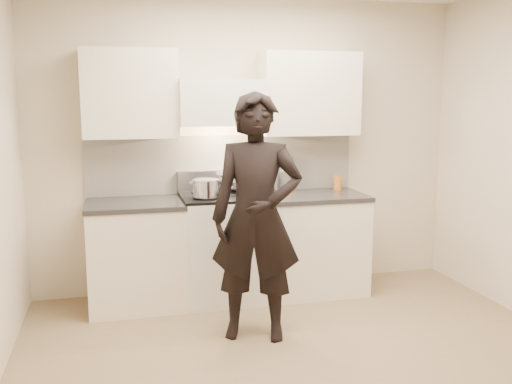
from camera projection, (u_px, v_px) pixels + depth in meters
ground_plane at (309, 364)px, 3.89m from camera, size 4.00×4.00×0.00m
room_shell at (287, 126)px, 3.96m from camera, size 4.04×3.54×2.70m
stove at (225, 247)px, 5.10m from camera, size 0.76×0.65×0.96m
counter_right at (313, 242)px, 5.30m from camera, size 0.92×0.67×0.92m
counter_left at (136, 254)px, 4.91m from camera, size 0.82×0.67×0.92m
wok at (239, 179)px, 5.13m from camera, size 0.41×0.51×0.33m
stock_pot at (206, 188)px, 4.84m from camera, size 0.31×0.28×0.15m
utensil_crock at (284, 179)px, 5.39m from camera, size 0.13×0.13×0.36m
spice_jar at (290, 187)px, 5.35m from camera, size 0.04×0.04×0.08m
oil_glass at (338, 182)px, 5.45m from camera, size 0.08×0.08×0.14m
person at (256, 218)px, 4.20m from camera, size 0.78×0.64×1.84m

